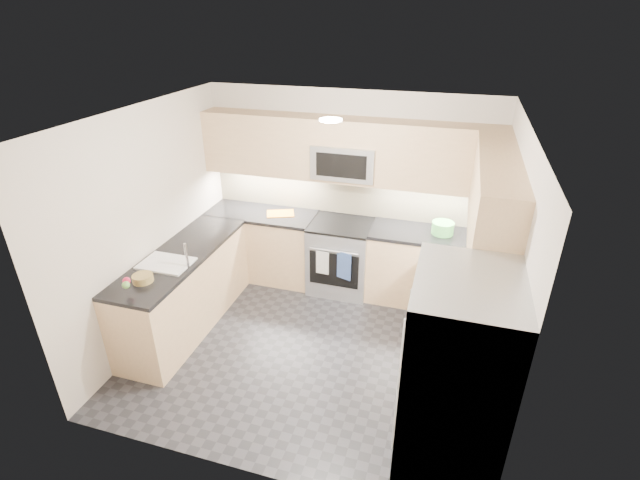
% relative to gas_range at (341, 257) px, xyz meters
% --- Properties ---
extents(floor, '(3.60, 3.20, 0.00)m').
position_rel_gas_range_xyz_m(floor, '(0.00, -1.28, -0.46)').
color(floor, '#232328').
rests_on(floor, ground).
extents(ceiling, '(3.60, 3.20, 0.02)m').
position_rel_gas_range_xyz_m(ceiling, '(0.00, -1.28, 2.04)').
color(ceiling, beige).
rests_on(ceiling, wall_back).
extents(wall_back, '(3.60, 0.02, 2.50)m').
position_rel_gas_range_xyz_m(wall_back, '(0.00, 0.32, 0.79)').
color(wall_back, beige).
rests_on(wall_back, floor).
extents(wall_front, '(3.60, 0.02, 2.50)m').
position_rel_gas_range_xyz_m(wall_front, '(0.00, -2.88, 0.79)').
color(wall_front, beige).
rests_on(wall_front, floor).
extents(wall_left, '(0.02, 3.20, 2.50)m').
position_rel_gas_range_xyz_m(wall_left, '(-1.80, -1.28, 0.79)').
color(wall_left, beige).
rests_on(wall_left, floor).
extents(wall_right, '(0.02, 3.20, 2.50)m').
position_rel_gas_range_xyz_m(wall_right, '(1.80, -1.28, 0.79)').
color(wall_right, beige).
rests_on(wall_right, floor).
extents(base_cab_back_left, '(1.42, 0.60, 0.90)m').
position_rel_gas_range_xyz_m(base_cab_back_left, '(-1.09, 0.02, -0.01)').
color(base_cab_back_left, '#DDB685').
rests_on(base_cab_back_left, floor).
extents(base_cab_back_right, '(1.42, 0.60, 0.90)m').
position_rel_gas_range_xyz_m(base_cab_back_right, '(1.09, 0.02, -0.01)').
color(base_cab_back_right, '#DDB685').
rests_on(base_cab_back_right, floor).
extents(base_cab_right, '(0.60, 1.70, 0.90)m').
position_rel_gas_range_xyz_m(base_cab_right, '(1.50, -1.12, -0.01)').
color(base_cab_right, '#DDB685').
rests_on(base_cab_right, floor).
extents(base_cab_peninsula, '(0.60, 2.00, 0.90)m').
position_rel_gas_range_xyz_m(base_cab_peninsula, '(-1.50, -1.28, -0.01)').
color(base_cab_peninsula, '#DDB685').
rests_on(base_cab_peninsula, floor).
extents(countertop_back_left, '(1.42, 0.63, 0.04)m').
position_rel_gas_range_xyz_m(countertop_back_left, '(-1.09, 0.02, 0.47)').
color(countertop_back_left, black).
rests_on(countertop_back_left, base_cab_back_left).
extents(countertop_back_right, '(1.42, 0.63, 0.04)m').
position_rel_gas_range_xyz_m(countertop_back_right, '(1.09, 0.02, 0.47)').
color(countertop_back_right, black).
rests_on(countertop_back_right, base_cab_back_right).
extents(countertop_right, '(0.63, 1.70, 0.04)m').
position_rel_gas_range_xyz_m(countertop_right, '(1.50, -1.12, 0.47)').
color(countertop_right, black).
rests_on(countertop_right, base_cab_right).
extents(countertop_peninsula, '(0.63, 2.00, 0.04)m').
position_rel_gas_range_xyz_m(countertop_peninsula, '(-1.50, -1.28, 0.47)').
color(countertop_peninsula, black).
rests_on(countertop_peninsula, base_cab_peninsula).
extents(upper_cab_back, '(3.60, 0.35, 0.75)m').
position_rel_gas_range_xyz_m(upper_cab_back, '(0.00, 0.15, 1.37)').
color(upper_cab_back, '#DDB685').
rests_on(upper_cab_back, wall_back).
extents(upper_cab_right, '(0.35, 1.95, 0.75)m').
position_rel_gas_range_xyz_m(upper_cab_right, '(1.62, -1.00, 1.37)').
color(upper_cab_right, '#DDB685').
rests_on(upper_cab_right, wall_right).
extents(backsplash_back, '(3.60, 0.01, 0.51)m').
position_rel_gas_range_xyz_m(backsplash_back, '(0.00, 0.32, 0.74)').
color(backsplash_back, '#C8B890').
rests_on(backsplash_back, wall_back).
extents(backsplash_right, '(0.01, 2.30, 0.51)m').
position_rel_gas_range_xyz_m(backsplash_right, '(1.80, -0.82, 0.74)').
color(backsplash_right, '#C8B890').
rests_on(backsplash_right, wall_right).
extents(gas_range, '(0.76, 0.65, 0.91)m').
position_rel_gas_range_xyz_m(gas_range, '(0.00, 0.00, 0.00)').
color(gas_range, '#A4A7AC').
rests_on(gas_range, floor).
extents(range_cooktop, '(0.76, 0.65, 0.03)m').
position_rel_gas_range_xyz_m(range_cooktop, '(0.00, 0.00, 0.46)').
color(range_cooktop, black).
rests_on(range_cooktop, gas_range).
extents(oven_door_glass, '(0.62, 0.02, 0.45)m').
position_rel_gas_range_xyz_m(oven_door_glass, '(0.00, -0.33, -0.01)').
color(oven_door_glass, black).
rests_on(oven_door_glass, gas_range).
extents(oven_handle, '(0.60, 0.02, 0.02)m').
position_rel_gas_range_xyz_m(oven_handle, '(0.00, -0.35, 0.26)').
color(oven_handle, '#B2B5BA').
rests_on(oven_handle, gas_range).
extents(microwave, '(0.76, 0.40, 0.40)m').
position_rel_gas_range_xyz_m(microwave, '(0.00, 0.12, 1.24)').
color(microwave, '#989CA0').
rests_on(microwave, upper_cab_back).
extents(microwave_door, '(0.60, 0.01, 0.28)m').
position_rel_gas_range_xyz_m(microwave_door, '(0.00, -0.08, 1.24)').
color(microwave_door, black).
rests_on(microwave_door, microwave).
extents(refrigerator, '(0.70, 0.90, 1.80)m').
position_rel_gas_range_xyz_m(refrigerator, '(1.45, -2.43, 0.45)').
color(refrigerator, '#A9ADB1').
rests_on(refrigerator, floor).
extents(fridge_handle_left, '(0.02, 0.02, 1.20)m').
position_rel_gas_range_xyz_m(fridge_handle_left, '(1.08, -2.61, 0.49)').
color(fridge_handle_left, '#B2B5BA').
rests_on(fridge_handle_left, refrigerator).
extents(fridge_handle_right, '(0.02, 0.02, 1.20)m').
position_rel_gas_range_xyz_m(fridge_handle_right, '(1.08, -2.25, 0.49)').
color(fridge_handle_right, '#B2B5BA').
rests_on(fridge_handle_right, refrigerator).
extents(sink_basin, '(0.52, 0.38, 0.16)m').
position_rel_gas_range_xyz_m(sink_basin, '(-1.50, -1.53, 0.42)').
color(sink_basin, white).
rests_on(sink_basin, base_cab_peninsula).
extents(faucet, '(0.03, 0.03, 0.28)m').
position_rel_gas_range_xyz_m(faucet, '(-1.24, -1.53, 0.62)').
color(faucet, silver).
rests_on(faucet, countertop_peninsula).
extents(utensil_bowl, '(0.33, 0.33, 0.15)m').
position_rel_gas_range_xyz_m(utensil_bowl, '(1.22, 0.05, 0.56)').
color(utensil_bowl, '#54C052').
rests_on(utensil_bowl, countertop_back_right).
extents(cutting_board, '(0.41, 0.36, 0.01)m').
position_rel_gas_range_xyz_m(cutting_board, '(-0.83, 0.05, 0.49)').
color(cutting_board, orange).
rests_on(cutting_board, countertop_back_left).
extents(fruit_basket, '(0.23, 0.23, 0.07)m').
position_rel_gas_range_xyz_m(fruit_basket, '(-1.52, -1.89, 0.52)').
color(fruit_basket, '#9D8549').
rests_on(fruit_basket, countertop_peninsula).
extents(fruit_apple, '(0.07, 0.07, 0.07)m').
position_rel_gas_range_xyz_m(fruit_apple, '(-1.55, -2.08, 0.60)').
color(fruit_apple, red).
rests_on(fruit_apple, fruit_basket).
extents(fruit_pear, '(0.07, 0.07, 0.07)m').
position_rel_gas_range_xyz_m(fruit_pear, '(-1.50, -2.14, 0.60)').
color(fruit_pear, '#629F44').
rests_on(fruit_pear, fruit_basket).
extents(dish_towel_check, '(0.16, 0.02, 0.30)m').
position_rel_gas_range_xyz_m(dish_towel_check, '(-0.14, -0.37, 0.10)').
color(dish_towel_check, white).
rests_on(dish_towel_check, oven_handle).
extents(dish_towel_blue, '(0.18, 0.07, 0.36)m').
position_rel_gas_range_xyz_m(dish_towel_blue, '(0.14, -0.37, 0.10)').
color(dish_towel_blue, '#334D8C').
rests_on(dish_towel_blue, oven_handle).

